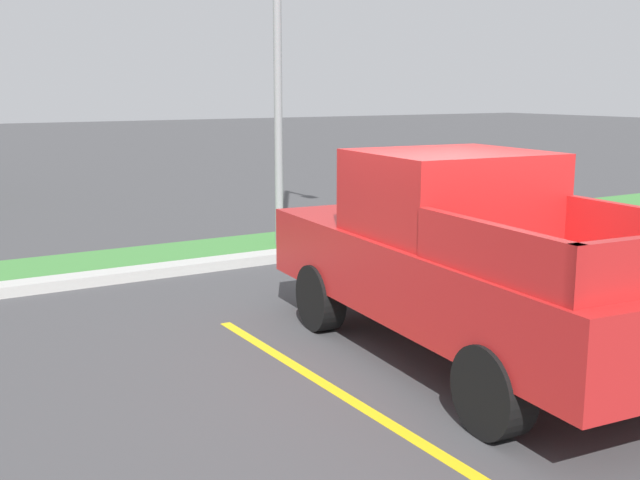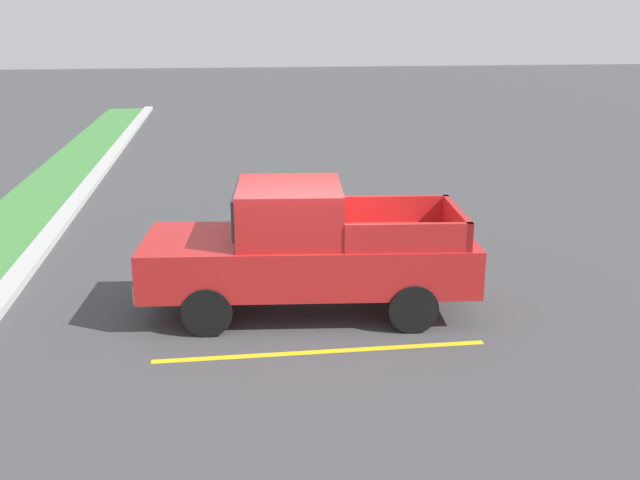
# 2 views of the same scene
# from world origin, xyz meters

# --- Properties ---
(ground_plane) EXTENTS (120.00, 120.00, 0.00)m
(ground_plane) POSITION_xyz_m (0.00, 0.00, 0.00)
(ground_plane) COLOR #424244
(parking_line_near) EXTENTS (0.12, 4.80, 0.01)m
(parking_line_near) POSITION_xyz_m (-1.29, -0.09, 0.00)
(parking_line_near) COLOR yellow
(parking_line_near) RESTS_ON ground
(parking_line_far) EXTENTS (0.12, 4.80, 0.01)m
(parking_line_far) POSITION_xyz_m (1.81, -0.09, 0.00)
(parking_line_far) COLOR yellow
(parking_line_far) RESTS_ON ground
(curb_strip) EXTENTS (56.00, 0.40, 0.15)m
(curb_strip) POSITION_xyz_m (0.00, 5.00, 0.07)
(curb_strip) COLOR #B2B2AD
(curb_strip) RESTS_ON ground
(grass_median) EXTENTS (56.00, 1.80, 0.06)m
(grass_median) POSITION_xyz_m (0.00, 6.10, 0.03)
(grass_median) COLOR #42843D
(grass_median) RESTS_ON ground
(pickup_truck_main) EXTENTS (2.36, 5.38, 2.10)m
(pickup_truck_main) POSITION_xyz_m (0.26, -0.04, 1.04)
(pickup_truck_main) COLOR black
(pickup_truck_main) RESTS_ON ground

